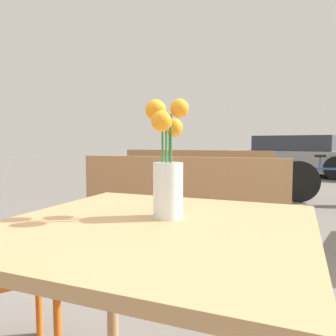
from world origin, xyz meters
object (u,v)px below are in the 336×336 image
(table_front, at_px, (155,257))
(parked_car, at_px, (296,156))
(flower_vase, at_px, (167,170))
(bench_near, at_px, (183,210))
(bench_far, at_px, (193,180))
(bicycle, at_px, (332,182))

(table_front, distance_m, parked_car, 9.29)
(flower_vase, relative_size, parked_car, 0.09)
(flower_vase, height_order, parked_car, parked_car)
(bench_near, bearing_deg, bench_far, 110.59)
(table_front, bearing_deg, bench_near, 111.78)
(bicycle, bearing_deg, bench_near, -105.12)
(table_front, bearing_deg, bench_far, 111.14)
(bench_far, relative_size, parked_car, 0.49)
(flower_vase, distance_m, parked_car, 9.22)
(parked_car, bearing_deg, flower_vase, -86.04)
(table_front, relative_size, bench_far, 0.49)
(table_front, relative_size, parked_car, 0.24)
(flower_vase, distance_m, bicycle, 4.74)
(bench_far, bearing_deg, bench_near, -69.41)
(bench_near, xyz_separation_m, parked_car, (-0.09, 7.91, 0.09))
(table_front, xyz_separation_m, bench_near, (-0.54, 1.35, -0.17))
(flower_vase, relative_size, bench_far, 0.18)
(parked_car, bearing_deg, bicycle, -77.24)
(bench_near, height_order, bicycle, bench_near)
(bench_far, bearing_deg, table_front, -68.86)
(table_front, distance_m, bicycle, 4.79)
(bench_near, relative_size, parked_car, 0.38)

